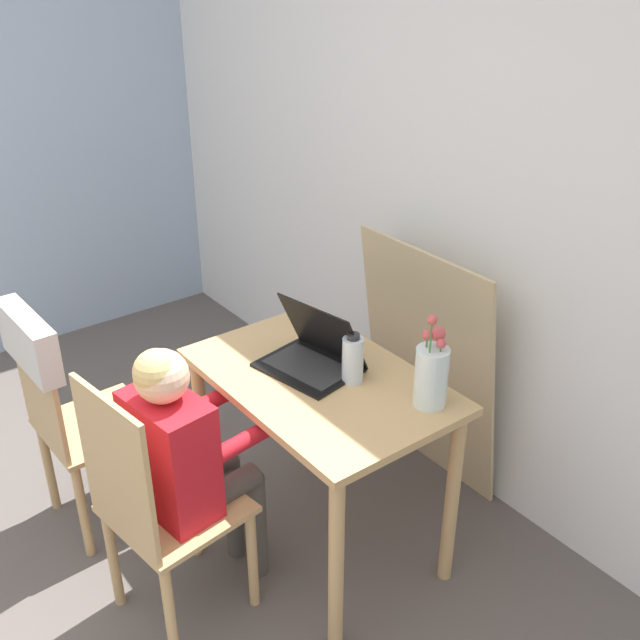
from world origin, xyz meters
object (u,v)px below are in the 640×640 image
chair_occupied (156,508)px  person_seated (184,451)px  chair_spare (59,390)px  flower_vase (432,373)px  laptop (314,352)px  water_bottle (353,359)px

chair_occupied → person_seated: person_seated is taller
chair_spare → chair_occupied: bearing=-175.5°
chair_spare → flower_vase: 1.36m
laptop → flower_vase: flower_vase is taller
laptop → flower_vase: 0.45m
chair_spare → person_seated: (0.60, 0.19, 0.00)m
flower_vase → water_bottle: (-0.26, -0.11, -0.03)m
chair_occupied → water_bottle: (0.12, 0.71, 0.36)m
person_seated → water_bottle: (0.14, 0.58, 0.20)m
chair_occupied → chair_spare: 0.64m
chair_spare → water_bottle: size_ratio=5.31×
chair_occupied → laptop: bearing=-94.4°
chair_spare → water_bottle: bearing=-135.3°
flower_vase → water_bottle: 0.28m
water_bottle → laptop: bearing=-164.3°
chair_spare → person_seated: bearing=-163.9°
chair_occupied → flower_vase: size_ratio=2.86×
chair_occupied → person_seated: size_ratio=0.92×
chair_occupied → person_seated: (-0.02, 0.13, 0.16)m
person_seated → laptop: size_ratio=2.81×
person_seated → laptop: person_seated is taller
chair_spare → water_bottle: (0.74, 0.78, 0.20)m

